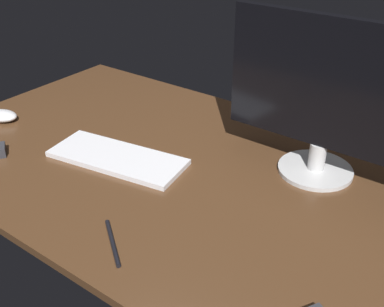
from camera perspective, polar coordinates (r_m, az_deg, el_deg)
desk at (r=120.20cm, az=-2.26°, el=-1.55°), size 140.00×84.00×2.00cm
monitor at (r=110.76cm, az=16.21°, el=6.96°), size 49.00×18.43×38.38cm
keyboard at (r=121.95cm, az=-9.14°, el=-0.53°), size 37.61×19.56×1.35cm
computer_mouse at (r=151.92cm, az=-22.31°, el=4.31°), size 11.45×9.16×3.15cm
pen at (r=95.34cm, az=-9.71°, el=-10.69°), size 11.82×8.97×0.93cm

